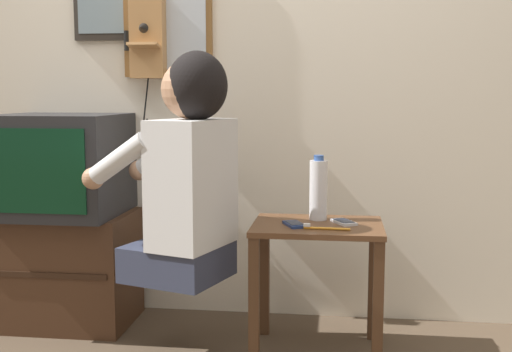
{
  "coord_description": "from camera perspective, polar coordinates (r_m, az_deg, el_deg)",
  "views": [
    {
      "loc": [
        0.45,
        -1.95,
        1.05
      ],
      "look_at": [
        0.13,
        0.53,
        0.73
      ],
      "focal_mm": 45.0,
      "sensor_mm": 36.0,
      "label": 1
    }
  ],
  "objects": [
    {
      "name": "side_table",
      "position": [
        2.61,
        5.47,
        -6.89
      ],
      "size": [
        0.52,
        0.4,
        0.53
      ],
      "color": "#51331E",
      "rests_on": "ground_plane"
    },
    {
      "name": "wall_mirror",
      "position": [
        3.09,
        -7.88,
        14.9
      ],
      "size": [
        0.42,
        0.03,
        0.66
      ],
      "color": "brown"
    },
    {
      "name": "toothbrush",
      "position": [
        2.47,
        6.01,
        -4.61
      ],
      "size": [
        0.18,
        0.02,
        0.02
      ],
      "rotation": [
        0.0,
        0.0,
        1.52
      ],
      "color": "orange",
      "rests_on": "side_table"
    },
    {
      "name": "cell_phone_spare",
      "position": [
        2.6,
        7.81,
        -4.07
      ],
      "size": [
        0.11,
        0.14,
        0.01
      ],
      "rotation": [
        0.0,
        0.0,
        0.49
      ],
      "color": "silver",
      "rests_on": "side_table"
    },
    {
      "name": "television",
      "position": [
        3.0,
        -16.99,
        0.98
      ],
      "size": [
        0.54,
        0.52,
        0.45
      ],
      "color": "#232326",
      "rests_on": "tv_stand"
    },
    {
      "name": "wall_back",
      "position": [
        3.04,
        -1.11,
        11.53
      ],
      "size": [
        6.8,
        0.05,
        2.55
      ],
      "color": "silver",
      "rests_on": "ground_plane"
    },
    {
      "name": "cell_phone_held",
      "position": [
        2.54,
        3.41,
        -4.3
      ],
      "size": [
        0.1,
        0.14,
        0.01
      ],
      "rotation": [
        0.0,
        0.0,
        0.41
      ],
      "color": "navy",
      "rests_on": "side_table"
    },
    {
      "name": "tv_stand",
      "position": [
        3.1,
        -16.43,
        -7.86
      ],
      "size": [
        0.59,
        0.42,
        0.51
      ],
      "color": "#422819",
      "rests_on": "ground_plane"
    },
    {
      "name": "wall_phone_antique",
      "position": [
        3.05,
        -9.54,
        12.31
      ],
      "size": [
        0.2,
        0.19,
        0.81
      ],
      "color": "#AD7A47"
    },
    {
      "name": "person",
      "position": [
        2.51,
        -6.18,
        0.62
      ],
      "size": [
        0.61,
        0.5,
        0.9
      ],
      "rotation": [
        0.0,
        0.0,
        1.25
      ],
      "color": "#2D3347",
      "rests_on": "ground_plane"
    },
    {
      "name": "water_bottle",
      "position": [
        2.65,
        5.57,
        -1.19
      ],
      "size": [
        0.07,
        0.07,
        0.27
      ],
      "color": "silver",
      "rests_on": "side_table"
    }
  ]
}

